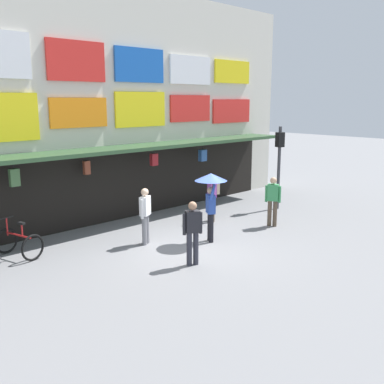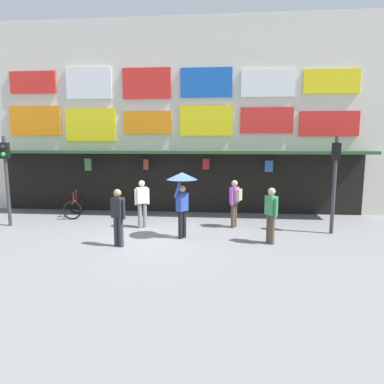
% 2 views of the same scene
% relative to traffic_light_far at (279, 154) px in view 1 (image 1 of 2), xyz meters
% --- Properties ---
extents(ground_plane, '(80.00, 80.00, 0.00)m').
position_rel_traffic_light_far_xyz_m(ground_plane, '(-5.57, -1.00, -2.14)').
color(ground_plane, slate).
extents(shopfront, '(18.00, 2.60, 8.00)m').
position_rel_traffic_light_far_xyz_m(shopfront, '(-5.57, 3.57, 1.82)').
color(shopfront, beige).
rests_on(shopfront, ground).
extents(traffic_light_far, '(0.33, 0.35, 3.20)m').
position_rel_traffic_light_far_xyz_m(traffic_light_far, '(0.00, 0.00, 0.00)').
color(traffic_light_far, '#38383D').
rests_on(traffic_light_far, ground).
extents(bicycle_parked, '(0.98, 1.30, 1.05)m').
position_rel_traffic_light_far_xyz_m(bicycle_parked, '(-9.56, 1.66, -1.75)').
color(bicycle_parked, black).
rests_on(bicycle_parked, ground).
extents(pedestrian_in_yellow, '(0.45, 0.49, 1.68)m').
position_rel_traffic_light_far_xyz_m(pedestrian_in_yellow, '(-3.18, 0.50, -1.16)').
color(pedestrian_in_yellow, brown).
rests_on(pedestrian_in_yellow, ground).
extents(pedestrian_in_black, '(0.37, 0.48, 1.68)m').
position_rel_traffic_light_far_xyz_m(pedestrian_in_black, '(-2.17, -1.33, -1.19)').
color(pedestrian_in_black, brown).
rests_on(pedestrian_in_black, ground).
extents(pedestrian_in_blue, '(0.49, 0.35, 1.68)m').
position_rel_traffic_light_far_xyz_m(pedestrian_in_blue, '(-6.59, -2.03, -1.19)').
color(pedestrian_in_blue, '#2D2D38').
rests_on(pedestrian_in_blue, ground).
extents(pedestrian_with_umbrella, '(0.96, 0.96, 2.08)m').
position_rel_traffic_light_far_xyz_m(pedestrian_with_umbrella, '(-4.85, -1.01, -0.50)').
color(pedestrian_with_umbrella, black).
rests_on(pedestrian_with_umbrella, ground).
extents(pedestrian_in_red, '(0.48, 0.36, 1.68)m').
position_rel_traffic_light_far_xyz_m(pedestrian_in_red, '(-6.41, 0.15, -1.19)').
color(pedestrian_in_red, gray).
rests_on(pedestrian_in_red, ground).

